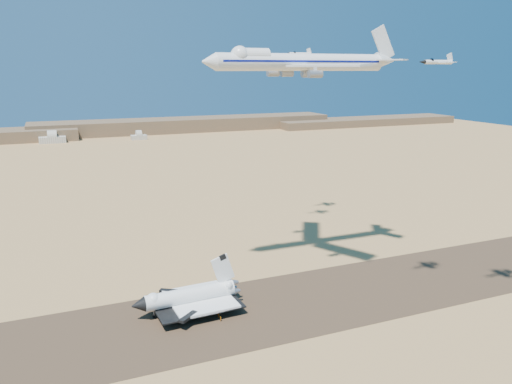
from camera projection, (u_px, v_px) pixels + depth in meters
name	position (u px, v px, depth m)	size (l,w,h in m)	color
ground	(249.00, 312.00, 180.91)	(1200.00, 1200.00, 0.00)	#AF834D
runway	(249.00, 311.00, 180.90)	(600.00, 50.00, 0.06)	#4B3625
ridgeline	(151.00, 128.00, 676.66)	(960.00, 90.00, 18.00)	brown
hangars	(49.00, 140.00, 585.72)	(200.50, 29.50, 30.00)	beige
shuttle	(189.00, 297.00, 180.32)	(40.20, 25.81, 19.78)	white
carrier_747	(296.00, 62.00, 195.30)	(84.34, 65.51, 21.05)	white
crew_a	(221.00, 319.00, 173.56)	(0.69, 0.45, 1.88)	#C1610B
crew_b	(219.00, 312.00, 178.57)	(0.78, 0.45, 1.60)	#C1610B
crew_c	(219.00, 315.00, 176.12)	(1.12, 0.57, 1.91)	#C1610B
chase_jet_a	(437.00, 62.00, 163.24)	(15.16, 8.26, 3.78)	white
chase_jet_e	(299.00, 54.00, 243.78)	(14.46, 7.70, 3.60)	white
chase_jet_f	(310.00, 66.00, 264.95)	(16.27, 8.76, 4.05)	white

